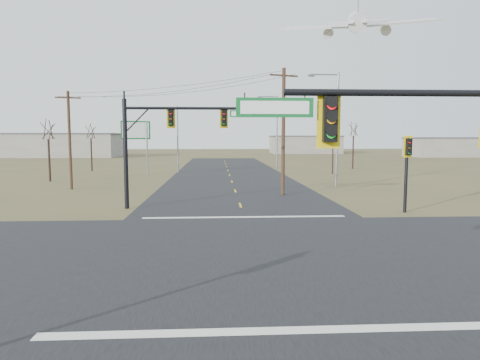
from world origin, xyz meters
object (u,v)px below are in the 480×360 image
bare_tree_a (48,129)px  streetlight_a (335,123)px  utility_pole_far (70,139)px  bare_tree_c (333,142)px  streetlight_b (275,128)px  streetlight_c (179,135)px  mast_arm_far (170,130)px  pedestal_signal_ne (408,158)px  utility_pole_near (283,130)px  bare_tree_d (354,129)px  highway_sign (136,138)px  bare_tree_b (91,131)px

bare_tree_a → streetlight_a: bearing=-12.3°
utility_pole_far → bare_tree_c: size_ratio=1.66×
streetlight_b → streetlight_c: bearing=-165.0°
streetlight_c → bare_tree_a: bearing=-139.0°
streetlight_b → mast_arm_far: bearing=-116.7°
bare_tree_a → bare_tree_c: (33.17, 8.03, -1.45)m
pedestal_signal_ne → bare_tree_c: bare_tree_c is taller
utility_pole_near → streetlight_c: (-10.38, 23.07, -0.31)m
mast_arm_far → utility_pole_far: size_ratio=1.01×
streetlight_a → bare_tree_c: (3.85, 14.44, -1.90)m
streetlight_a → bare_tree_c: bearing=52.4°
streetlight_c → bare_tree_d: size_ratio=1.19×
streetlight_b → bare_tree_d: (11.87, 0.16, -0.09)m
mast_arm_far → streetlight_a: size_ratio=0.82×
pedestal_signal_ne → streetlight_b: (-3.13, 37.47, 2.67)m
utility_pole_near → streetlight_c: bearing=114.2°
pedestal_signal_ne → utility_pole_far: bearing=142.3°
utility_pole_far → streetlight_b: size_ratio=0.81×
highway_sign → bare_tree_a: bearing=-161.5°
mast_arm_far → streetlight_b: streetlight_b is taller
mast_arm_far → streetlight_c: (-1.89, 29.05, -0.23)m
utility_pole_near → bare_tree_a: size_ratio=1.44×
utility_pole_far → utility_pole_near: bearing=-15.1°
streetlight_a → bare_tree_d: (9.31, 23.01, -0.05)m
highway_sign → streetlight_b: bearing=7.3°
pedestal_signal_ne → utility_pole_near: size_ratio=0.47×
utility_pole_near → streetlight_a: size_ratio=0.95×
pedestal_signal_ne → utility_pole_near: utility_pole_near is taller
bare_tree_a → highway_sign: bearing=39.1°
streetlight_b → utility_pole_far: bearing=-140.7°
streetlight_b → bare_tree_d: 11.87m
streetlight_b → bare_tree_a: streetlight_b is taller
streetlight_a → bare_tree_b: 35.69m
highway_sign → bare_tree_d: 32.21m
bare_tree_b → mast_arm_far: bearing=-66.1°
bare_tree_a → bare_tree_d: (38.64, 16.59, 0.40)m
highway_sign → streetlight_a: (21.26, -12.96, 1.37)m
streetlight_b → bare_tree_a: size_ratio=1.53×
bare_tree_b → pedestal_signal_ne: bearing=-50.2°
highway_sign → bare_tree_b: bearing=113.8°
streetlight_a → streetlight_b: 22.99m
bare_tree_a → bare_tree_b: size_ratio=1.00×
utility_pole_far → pedestal_signal_ne: bearing=-28.4°
streetlight_a → streetlight_b: (-2.56, 22.84, 0.05)m
utility_pole_near → streetlight_b: (3.35, 28.88, 0.83)m
pedestal_signal_ne → streetlight_c: 35.90m
streetlight_b → bare_tree_d: bearing=-7.2°
mast_arm_far → streetlight_b: bearing=54.1°
streetlight_c → bare_tree_c: size_ratio=1.66×
utility_pole_far → streetlight_a: 24.67m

